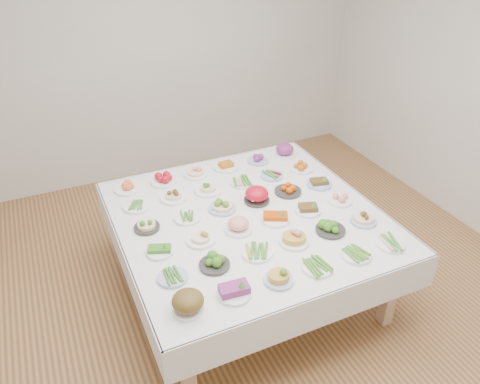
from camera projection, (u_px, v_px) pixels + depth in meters
name	position (u px, v px, depth m)	size (l,w,h in m)	color
room_envelope	(254.00, 88.00, 2.98)	(5.02, 5.02, 2.81)	#A07642
display_table	(248.00, 223.00, 3.71)	(2.01, 2.01, 0.75)	white
dish_0	(188.00, 303.00, 2.79)	(0.19, 0.19, 0.12)	white
dish_1	(234.00, 289.00, 2.91)	(0.22, 0.22, 0.10)	white
dish_2	(279.00, 276.00, 3.00)	(0.19, 0.19, 0.11)	#4C66B2
dish_3	(317.00, 266.00, 3.12)	(0.20, 0.20, 0.05)	white
dish_4	(356.00, 254.00, 3.24)	(0.20, 0.20, 0.05)	white
dish_5	(390.00, 243.00, 3.33)	(0.20, 0.20, 0.05)	white
dish_6	(173.00, 277.00, 3.04)	(0.20, 0.20, 0.05)	#4C66B2
dish_7	(214.00, 261.00, 3.13)	(0.21, 0.21, 0.10)	#2E2B29
dish_8	(257.00, 252.00, 3.25)	(0.23, 0.22, 0.05)	white
dish_9	(294.00, 237.00, 3.35)	(0.21, 0.21, 0.12)	white
dish_10	(331.00, 227.00, 3.47)	(0.22, 0.22, 0.10)	#2E2B29
dish_11	(364.00, 217.00, 3.57)	(0.20, 0.20, 0.11)	#4C66B2
dish_12	(160.00, 249.00, 3.26)	(0.19, 0.19, 0.09)	white
dish_13	(200.00, 236.00, 3.36)	(0.20, 0.20, 0.11)	white
dish_14	(238.00, 224.00, 3.47)	(0.21, 0.21, 0.12)	white
dish_15	(275.00, 216.00, 3.59)	(0.22, 0.22, 0.10)	white
dish_16	(308.00, 208.00, 3.70)	(0.20, 0.20, 0.09)	white
dish_17	(340.00, 198.00, 3.82)	(0.20, 0.20, 0.09)	white
dish_18	(146.00, 223.00, 3.50)	(0.19, 0.19, 0.11)	#2E2B29
dish_19	(187.00, 217.00, 3.62)	(0.21, 0.21, 0.05)	white
dish_20	(222.00, 203.00, 3.71)	(0.22, 0.22, 0.13)	#4C66B2
dish_21	(257.00, 195.00, 3.81)	(0.21, 0.21, 0.12)	#2E2B29
dish_22	(288.00, 189.00, 3.94)	(0.22, 0.22, 0.09)	#2E2B29
dish_23	(319.00, 182.00, 4.04)	(0.21, 0.21, 0.09)	#4C66B2
dish_24	(137.00, 206.00, 3.75)	(0.21, 0.21, 0.05)	white
dish_25	(173.00, 194.00, 3.84)	(0.22, 0.22, 0.11)	white
dish_26	(208.00, 187.00, 3.95)	(0.22, 0.22, 0.10)	white
dish_27	(242.00, 182.00, 4.07)	(0.19, 0.19, 0.05)	white
dish_28	(272.00, 175.00, 4.18)	(0.20, 0.20, 0.05)	#4C66B2
dish_29	(301.00, 166.00, 4.27)	(0.21, 0.21, 0.09)	white
dish_30	(128.00, 187.00, 3.97)	(0.22, 0.22, 0.08)	white
dish_31	(163.00, 178.00, 4.07)	(0.23, 0.23, 0.11)	white
dish_32	(196.00, 170.00, 4.18)	(0.21, 0.21, 0.12)	white
dish_33	(226.00, 165.00, 4.30)	(0.22, 0.22, 0.09)	white
dish_34	(258.00, 159.00, 4.41)	(0.19, 0.19, 0.08)	#4C66B2
dish_35	(285.00, 151.00, 4.51)	(0.20, 0.20, 0.11)	white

